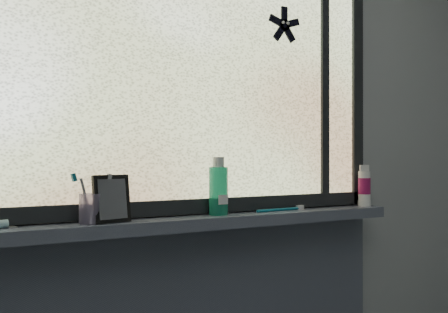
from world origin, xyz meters
TOP-DOWN VIEW (x-y plane):
  - wall_back at (0.00, 1.30)m, footprint 3.00×0.01m
  - windowsill at (0.00, 1.23)m, footprint 1.62×0.14m
  - window_pane at (0.00, 1.28)m, footprint 1.50×0.01m
  - frame_bottom at (0.00, 1.28)m, footprint 1.60×0.03m
  - frame_right at (0.78, 1.28)m, footprint 0.05×0.03m
  - frame_mullion at (0.60, 1.28)m, footprint 0.03×0.03m
  - starfish_sticker at (0.40, 1.27)m, footprint 0.15×0.02m
  - vanity_mirror at (-0.28, 1.21)m, footprint 0.12×0.08m
  - toothbrush_cup at (-0.34, 1.22)m, footprint 0.08×0.08m
  - toothbrush_lying at (0.34, 1.23)m, footprint 0.24×0.04m
  - mouthwash_bottle at (0.10, 1.24)m, footprint 0.07×0.07m
  - cream_tube at (0.77, 1.22)m, footprint 0.06×0.06m

SIDE VIEW (x-z plane):
  - windowsill at x=0.00m, z-range 0.98..1.02m
  - toothbrush_lying at x=0.34m, z-range 1.02..1.04m
  - frame_bottom at x=0.00m, z-range 1.02..1.07m
  - toothbrush_cup at x=-0.34m, z-range 1.02..1.11m
  - vanity_mirror at x=-0.28m, z-range 1.02..1.16m
  - cream_tube at x=0.77m, z-range 1.05..1.17m
  - mouthwash_bottle at x=0.10m, z-range 1.04..1.20m
  - wall_back at x=0.00m, z-range 0.00..2.50m
  - frame_right at x=0.78m, z-range 0.98..2.08m
  - window_pane at x=0.00m, z-range 1.03..2.03m
  - frame_mullion at x=0.60m, z-range 1.03..2.03m
  - starfish_sticker at x=0.40m, z-range 1.65..1.79m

